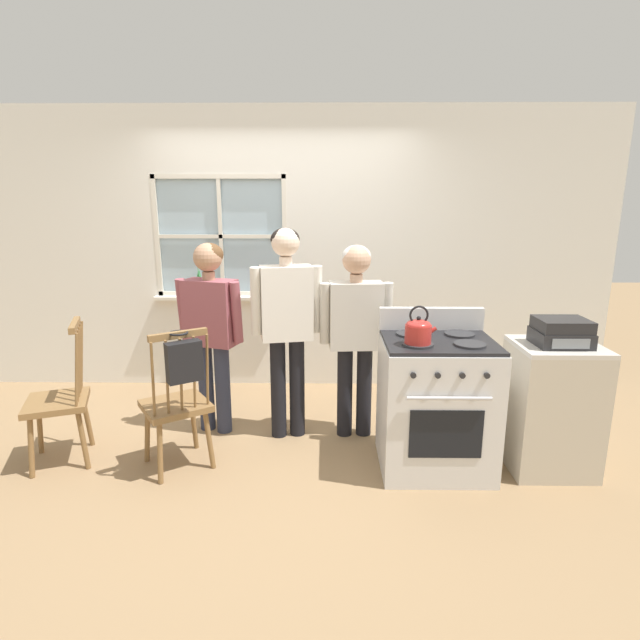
% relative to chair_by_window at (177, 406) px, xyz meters
% --- Properties ---
extents(ground_plane, '(16.00, 16.00, 0.00)m').
position_rel_chair_by_window_xyz_m(ground_plane, '(0.62, 0.29, -0.46)').
color(ground_plane, '#937551').
extents(wall_back, '(6.40, 0.16, 2.70)m').
position_rel_chair_by_window_xyz_m(wall_back, '(0.66, 1.68, 0.88)').
color(wall_back, silver).
rests_on(wall_back, ground_plane).
extents(chair_by_window, '(0.57, 0.57, 1.02)m').
position_rel_chair_by_window_xyz_m(chair_by_window, '(0.00, 0.00, 0.00)').
color(chair_by_window, olive).
rests_on(chair_by_window, ground_plane).
extents(chair_near_wall, '(0.52, 0.53, 1.02)m').
position_rel_chair_by_window_xyz_m(chair_near_wall, '(-0.85, 0.08, 0.00)').
color(chair_near_wall, olive).
rests_on(chair_near_wall, ground_plane).
extents(person_elderly_left, '(0.56, 0.32, 1.52)m').
position_rel_chair_by_window_xyz_m(person_elderly_left, '(0.13, 0.58, 0.48)').
color(person_elderly_left, '#2D3347').
rests_on(person_elderly_left, ground_plane).
extents(person_teen_center, '(0.55, 0.28, 1.64)m').
position_rel_chair_by_window_xyz_m(person_teen_center, '(0.73, 0.50, 0.55)').
color(person_teen_center, black).
rests_on(person_teen_center, ground_plane).
extents(person_adult_right, '(0.56, 0.24, 1.51)m').
position_rel_chair_by_window_xyz_m(person_adult_right, '(1.26, 0.52, 0.47)').
color(person_adult_right, black).
rests_on(person_adult_right, ground_plane).
extents(stove, '(0.75, 0.68, 1.08)m').
position_rel_chair_by_window_xyz_m(stove, '(1.79, 0.04, 0.02)').
color(stove, silver).
rests_on(stove, ground_plane).
extents(kettle, '(0.21, 0.17, 0.25)m').
position_rel_chair_by_window_xyz_m(kettle, '(1.62, -0.09, 0.57)').
color(kettle, red).
rests_on(kettle, stove).
extents(potted_plant, '(0.12, 0.12, 0.30)m').
position_rel_chair_by_window_xyz_m(potted_plant, '(-0.21, 1.60, 0.57)').
color(potted_plant, beige).
rests_on(potted_plant, wall_back).
extents(handbag, '(0.25, 0.25, 0.31)m').
position_rel_chair_by_window_xyz_m(handbag, '(0.13, -0.19, 0.39)').
color(handbag, black).
rests_on(handbag, chair_by_window).
extents(side_counter, '(0.55, 0.50, 0.90)m').
position_rel_chair_by_window_xyz_m(side_counter, '(2.58, 0.02, -0.01)').
color(side_counter, beige).
rests_on(side_counter, ground_plane).
extents(stereo, '(0.34, 0.29, 0.18)m').
position_rel_chair_by_window_xyz_m(stereo, '(2.58, 0.00, 0.53)').
color(stereo, '#232326').
rests_on(stereo, side_counter).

